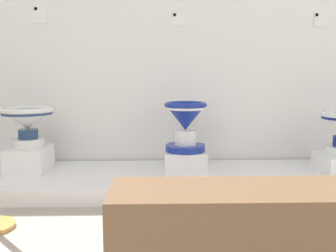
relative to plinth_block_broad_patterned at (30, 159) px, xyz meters
The scene contains 10 objects.
wall_back 1.75m from the plinth_block_broad_patterned, 18.67° to the left, with size 4.48×0.06×2.85m, color white.
display_platform 1.20m from the plinth_block_broad_patterned, ahead, with size 3.56×0.84×0.11m, color white.
plinth_block_broad_patterned is the anchor object (origin of this frame).
antique_toilet_broad_patterned 0.31m from the plinth_block_broad_patterned, behind, with size 0.39×0.39×0.30m.
plinth_block_tall_cobalt 1.21m from the plinth_block_broad_patterned, ahead, with size 0.32×0.29×0.15m, color white.
antique_toilet_tall_cobalt 1.24m from the plinth_block_broad_patterned, ahead, with size 0.33×0.33×0.38m.
info_placard_first 1.20m from the plinth_block_broad_patterned, 86.79° to the left, with size 0.11×0.01×0.14m.
info_placard_second 1.66m from the plinth_block_broad_patterned, 17.36° to the left, with size 0.12×0.01×0.11m.
info_placard_third 2.65m from the plinth_block_broad_patterned, ahead, with size 0.11×0.01×0.13m.
museum_bench 1.96m from the plinth_block_broad_patterned, 45.07° to the right, with size 1.18×0.36×0.40m, color brown.
Camera 1 is at (1.94, -0.32, 0.85)m, focal length 39.78 mm.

